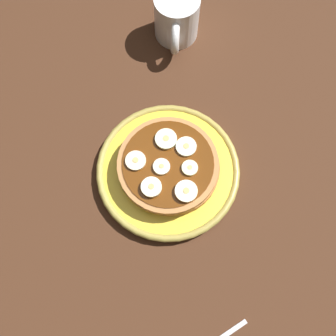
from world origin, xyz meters
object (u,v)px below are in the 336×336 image
(banana_slice_5, at_px, (186,191))
(coffee_mug, at_px, (175,18))
(banana_slice_0, at_px, (162,167))
(banana_slice_6, at_px, (151,187))
(banana_slice_3, at_px, (135,163))
(banana_slice_2, at_px, (190,168))
(pancake_stack, at_px, (170,165))
(banana_slice_1, at_px, (166,139))
(plate, at_px, (168,170))
(banana_slice_4, at_px, (186,147))

(banana_slice_5, relative_size, coffee_mug, 0.30)
(banana_slice_0, xyz_separation_m, banana_slice_6, (0.04, -0.01, 0.00))
(banana_slice_0, bearing_deg, banana_slice_3, -94.73)
(banana_slice_0, height_order, banana_slice_2, same)
(pancake_stack, bearing_deg, banana_slice_1, -167.93)
(banana_slice_0, relative_size, banana_slice_2, 1.05)
(banana_slice_6, distance_m, coffee_mug, 0.33)
(plate, relative_size, banana_slice_6, 7.45)
(plate, height_order, banana_slice_4, banana_slice_4)
(banana_slice_0, distance_m, banana_slice_2, 0.04)
(banana_slice_1, bearing_deg, coffee_mug, 179.24)
(banana_slice_1, relative_size, banana_slice_6, 1.10)
(banana_slice_2, relative_size, banana_slice_5, 0.73)
(plate, distance_m, banana_slice_3, 0.07)
(banana_slice_3, height_order, banana_slice_6, banana_slice_6)
(banana_slice_2, distance_m, banana_slice_3, 0.09)
(banana_slice_1, distance_m, banana_slice_6, 0.08)
(banana_slice_1, bearing_deg, banana_slice_6, -12.36)
(banana_slice_0, distance_m, coffee_mug, 0.30)
(pancake_stack, xyz_separation_m, banana_slice_3, (0.01, -0.05, 0.02))
(banana_slice_0, bearing_deg, banana_slice_2, 90.47)
(banana_slice_2, relative_size, coffee_mug, 0.22)
(pancake_stack, bearing_deg, banana_slice_3, -83.97)
(banana_slice_3, bearing_deg, plate, 94.82)
(plate, xyz_separation_m, coffee_mug, (-0.29, -0.00, 0.03))
(plate, height_order, pancake_stack, pancake_stack)
(banana_slice_0, bearing_deg, coffee_mug, 178.50)
(banana_slice_3, height_order, banana_slice_4, same)
(banana_slice_3, distance_m, banana_slice_6, 0.05)
(coffee_mug, bearing_deg, banana_slice_6, -3.72)
(pancake_stack, relative_size, banana_slice_0, 6.14)
(banana_slice_4, relative_size, banana_slice_5, 0.95)
(banana_slice_6, bearing_deg, banana_slice_0, 158.63)
(banana_slice_3, distance_m, coffee_mug, 0.30)
(banana_slice_3, relative_size, banana_slice_6, 1.02)
(banana_slice_0, xyz_separation_m, banana_slice_4, (-0.04, 0.04, -0.00))
(plate, bearing_deg, banana_slice_4, 135.93)
(pancake_stack, relative_size, coffee_mug, 1.42)
(pancake_stack, bearing_deg, coffee_mug, -179.01)
(banana_slice_3, distance_m, banana_slice_5, 0.09)
(plate, relative_size, banana_slice_3, 7.34)
(banana_slice_5, distance_m, banana_slice_6, 0.05)
(banana_slice_1, xyz_separation_m, coffee_mug, (-0.25, 0.00, -0.01))
(banana_slice_2, relative_size, banana_slice_4, 0.77)
(pancake_stack, distance_m, banana_slice_6, 0.06)
(banana_slice_1, height_order, coffee_mug, coffee_mug)
(pancake_stack, height_order, banana_slice_2, banana_slice_2)
(banana_slice_1, height_order, banana_slice_2, same)
(pancake_stack, xyz_separation_m, banana_slice_2, (0.01, 0.03, 0.02))
(pancake_stack, height_order, banana_slice_6, banana_slice_6)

